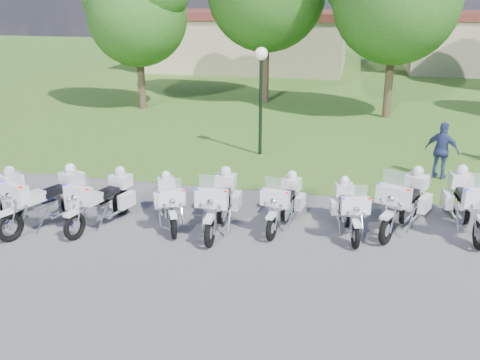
% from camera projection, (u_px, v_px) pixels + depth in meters
% --- Properties ---
extents(ground, '(100.00, 100.00, 0.00)m').
position_uv_depth(ground, '(259.00, 236.00, 12.78)').
color(ground, '#58585D').
rests_on(ground, ground).
extents(grass_lawn, '(100.00, 48.00, 0.01)m').
position_uv_depth(grass_lawn, '(328.00, 73.00, 37.62)').
color(grass_lawn, '#366620').
rests_on(grass_lawn, ground).
extents(motorcycle_1, '(1.42, 2.43, 1.72)m').
position_uv_depth(motorcycle_1, '(47.00, 198.00, 13.13)').
color(motorcycle_1, black).
rests_on(motorcycle_1, ground).
extents(motorcycle_2, '(1.17, 2.33, 1.60)m').
position_uv_depth(motorcycle_2, '(102.00, 199.00, 13.21)').
color(motorcycle_2, black).
rests_on(motorcycle_2, ground).
extents(motorcycle_3, '(1.25, 1.98, 1.43)m').
position_uv_depth(motorcycle_3, '(169.00, 201.00, 13.28)').
color(motorcycle_3, black).
rests_on(motorcycle_3, ground).
extents(motorcycle_4, '(0.84, 2.47, 1.66)m').
position_uv_depth(motorcycle_4, '(219.00, 202.00, 12.98)').
color(motorcycle_4, black).
rests_on(motorcycle_4, ground).
extents(motorcycle_5, '(0.94, 2.21, 1.49)m').
position_uv_depth(motorcycle_5, '(284.00, 202.00, 13.17)').
color(motorcycle_5, black).
rests_on(motorcycle_5, ground).
extents(motorcycle_6, '(0.99, 2.13, 1.45)m').
position_uv_depth(motorcycle_6, '(349.00, 208.00, 12.84)').
color(motorcycle_6, black).
rests_on(motorcycle_6, ground).
extents(motorcycle_7, '(1.48, 2.39, 1.72)m').
position_uv_depth(motorcycle_7, '(404.00, 201.00, 12.95)').
color(motorcycle_7, black).
rests_on(motorcycle_7, ground).
extents(motorcycle_8, '(1.00, 2.56, 1.72)m').
position_uv_depth(motorcycle_8, '(468.00, 202.00, 12.91)').
color(motorcycle_8, black).
rests_on(motorcycle_8, ground).
extents(lamp_post, '(0.44, 0.44, 3.75)m').
position_uv_depth(lamp_post, '(261.00, 74.00, 18.15)').
color(lamp_post, black).
rests_on(lamp_post, ground).
extents(tree_0, '(5.45, 4.65, 7.27)m').
position_uv_depth(tree_0, '(136.00, 7.00, 24.91)').
color(tree_0, '#38281C').
rests_on(tree_0, ground).
extents(building_west, '(14.56, 8.32, 4.10)m').
position_uv_depth(building_west, '(247.00, 40.00, 39.05)').
color(building_west, tan).
rests_on(building_west, ground).
extents(bystander_c, '(1.13, 0.87, 1.78)m').
position_uv_depth(bystander_c, '(442.00, 151.00, 16.38)').
color(bystander_c, navy).
rests_on(bystander_c, ground).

